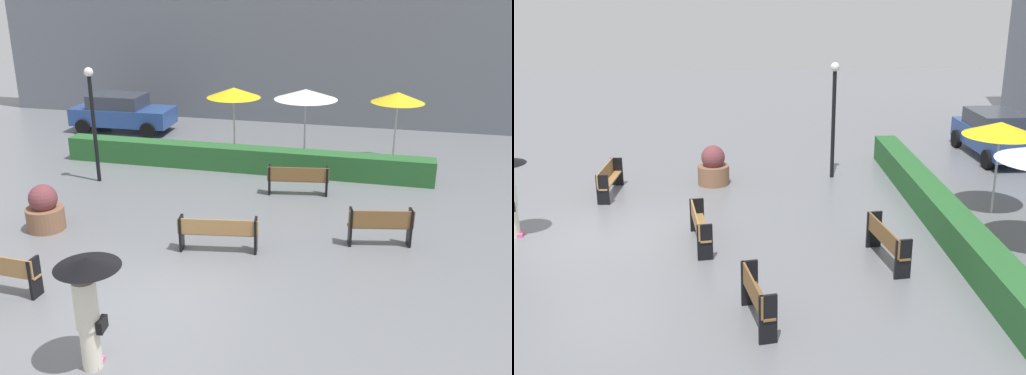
# 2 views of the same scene
# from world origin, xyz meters

# --- Properties ---
(ground_plane) EXTENTS (60.00, 60.00, 0.00)m
(ground_plane) POSITION_xyz_m (0.00, 0.00, 0.00)
(ground_plane) COLOR slate
(bench_far_right) EXTENTS (1.56, 0.62, 0.92)m
(bench_far_right) POSITION_xyz_m (4.28, 3.65, 0.55)
(bench_far_right) COLOR brown
(bench_far_right) RESTS_ON ground
(bench_mid_center) EXTENTS (1.90, 0.63, 0.84)m
(bench_mid_center) POSITION_xyz_m (0.62, 2.42, 0.51)
(bench_mid_center) COLOR #9E7242
(bench_mid_center) RESTS_ON ground
(bench_near_left) EXTENTS (1.89, 0.42, 0.86)m
(bench_near_left) POSITION_xyz_m (-3.20, -0.40, 0.51)
(bench_near_left) COLOR #9E7242
(bench_near_left) RESTS_ON ground
(bench_back_row) EXTENTS (1.84, 0.62, 0.88)m
(bench_back_row) POSITION_xyz_m (1.79, 6.56, 0.52)
(bench_back_row) COLOR brown
(bench_back_row) RESTS_ON ground
(planter_pot) EXTENTS (0.95, 0.95, 1.20)m
(planter_pot) POSITION_xyz_m (-4.06, 2.58, 0.52)
(planter_pot) COLOR brown
(planter_pot) RESTS_ON ground
(lamp_post) EXTENTS (0.28, 0.28, 3.59)m
(lamp_post) POSITION_xyz_m (-4.59, 6.27, 2.23)
(lamp_post) COLOR black
(lamp_post) RESTS_ON ground
(patio_umbrella_yellow) EXTENTS (1.93, 1.93, 2.47)m
(patio_umbrella_yellow) POSITION_xyz_m (-1.19, 10.10, 2.29)
(patio_umbrella_yellow) COLOR silver
(patio_umbrella_yellow) RESTS_ON ground
(hedge_strip) EXTENTS (12.49, 0.70, 0.81)m
(hedge_strip) POSITION_xyz_m (-0.46, 8.40, 0.40)
(hedge_strip) COLOR #28602D
(hedge_strip) RESTS_ON ground
(parked_car) EXTENTS (4.25, 2.08, 1.57)m
(parked_car) POSITION_xyz_m (-6.76, 12.33, 0.82)
(parked_car) COLOR #28478C
(parked_car) RESTS_ON ground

